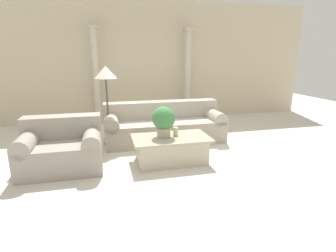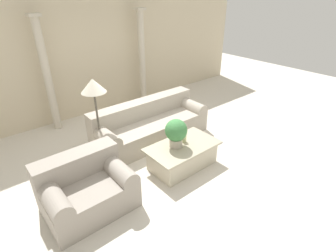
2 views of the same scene
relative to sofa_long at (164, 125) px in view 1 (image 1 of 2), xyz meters
The scene contains 10 objects.
ground_plane 0.77m from the sofa_long, 107.66° to the right, with size 16.00×16.00×0.00m, color silver.
wall_back 2.46m from the sofa_long, 95.73° to the left, with size 10.00×0.06×3.20m.
sofa_long is the anchor object (origin of this frame).
loveseat 2.15m from the sofa_long, 151.83° to the right, with size 1.23×0.91×0.81m.
coffee_table 1.18m from the sofa_long, 96.94° to the right, with size 1.29×0.74×0.44m.
potted_plant 1.21m from the sofa_long, 102.84° to the right, with size 0.39×0.39×0.51m.
pillar_candle 1.11m from the sofa_long, 92.09° to the right, with size 0.08×0.08×0.14m.
floor_lamp 1.55m from the sofa_long, behind, with size 0.43×0.43×1.57m.
column_left 2.42m from the sofa_long, 127.62° to the left, with size 0.24×0.24×2.47m.
column_right 2.27m from the sofa_long, 58.63° to the left, with size 0.24×0.24×2.47m.
Camera 1 is at (-0.97, -4.57, 1.75)m, focal length 28.00 mm.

